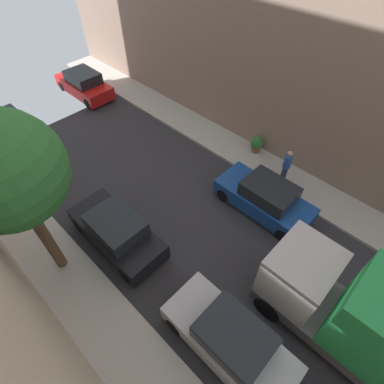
{
  "coord_description": "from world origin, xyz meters",
  "views": [
    {
      "loc": [
        -5.45,
        -0.21,
        10.3
      ],
      "look_at": [
        0.94,
        5.96,
        0.5
      ],
      "focal_mm": 27.97,
      "sensor_mm": 36.0,
      "label": 1
    }
  ],
  "objects_px": {
    "parked_car_right_2": "(265,198)",
    "street_tree_0": "(4,173)",
    "parked_car_left_4": "(11,130)",
    "pedestrian": "(287,165)",
    "potted_plant_2": "(257,144)",
    "parked_car_left_2": "(230,340)",
    "parked_car_left_3": "(117,231)",
    "parked_car_right_3": "(84,84)"
  },
  "relations": [
    {
      "from": "parked_car_right_2",
      "to": "street_tree_0",
      "type": "xyz_separation_m",
      "value": [
        -7.54,
        3.83,
        4.19
      ]
    },
    {
      "from": "street_tree_0",
      "to": "potted_plant_2",
      "type": "relative_size",
      "value": 7.49
    },
    {
      "from": "parked_car_left_3",
      "to": "parked_car_right_2",
      "type": "height_order",
      "value": "same"
    },
    {
      "from": "parked_car_left_3",
      "to": "potted_plant_2",
      "type": "height_order",
      "value": "parked_car_left_3"
    },
    {
      "from": "parked_car_right_3",
      "to": "parked_car_left_2",
      "type": "bearing_deg",
      "value": -108.16
    },
    {
      "from": "parked_car_left_3",
      "to": "parked_car_right_3",
      "type": "bearing_deg",
      "value": 63.49
    },
    {
      "from": "parked_car_left_2",
      "to": "street_tree_0",
      "type": "relative_size",
      "value": 0.65
    },
    {
      "from": "parked_car_right_2",
      "to": "parked_car_right_3",
      "type": "xyz_separation_m",
      "value": [
        0.0,
        13.98,
        0.0
      ]
    },
    {
      "from": "parked_car_right_2",
      "to": "parked_car_left_4",
      "type": "bearing_deg",
      "value": 113.22
    },
    {
      "from": "parked_car_left_2",
      "to": "parked_car_right_3",
      "type": "xyz_separation_m",
      "value": [
        5.4,
        16.46,
        0.0
      ]
    },
    {
      "from": "parked_car_right_2",
      "to": "street_tree_0",
      "type": "distance_m",
      "value": 9.43
    },
    {
      "from": "parked_car_right_2",
      "to": "pedestrian",
      "type": "xyz_separation_m",
      "value": [
        2.04,
        0.31,
        0.35
      ]
    },
    {
      "from": "pedestrian",
      "to": "street_tree_0",
      "type": "relative_size",
      "value": 0.27
    },
    {
      "from": "parked_car_left_2",
      "to": "parked_car_right_3",
      "type": "relative_size",
      "value": 1.0
    },
    {
      "from": "parked_car_left_3",
      "to": "potted_plant_2",
      "type": "xyz_separation_m",
      "value": [
        8.26,
        -0.68,
        -0.1
      ]
    },
    {
      "from": "parked_car_left_3",
      "to": "parked_car_right_2",
      "type": "relative_size",
      "value": 1.0
    },
    {
      "from": "parked_car_right_2",
      "to": "street_tree_0",
      "type": "relative_size",
      "value": 0.65
    },
    {
      "from": "parked_car_right_3",
      "to": "street_tree_0",
      "type": "distance_m",
      "value": 13.32
    },
    {
      "from": "street_tree_0",
      "to": "potted_plant_2",
      "type": "distance_m",
      "value": 11.33
    },
    {
      "from": "parked_car_left_4",
      "to": "potted_plant_2",
      "type": "height_order",
      "value": "parked_car_left_4"
    },
    {
      "from": "parked_car_left_4",
      "to": "parked_car_right_3",
      "type": "distance_m",
      "value": 5.58
    },
    {
      "from": "pedestrian",
      "to": "parked_car_left_2",
      "type": "bearing_deg",
      "value": -159.43
    },
    {
      "from": "parked_car_right_2",
      "to": "pedestrian",
      "type": "relative_size",
      "value": 2.44
    },
    {
      "from": "pedestrian",
      "to": "street_tree_0",
      "type": "bearing_deg",
      "value": 159.8
    },
    {
      "from": "street_tree_0",
      "to": "potted_plant_2",
      "type": "xyz_separation_m",
      "value": [
        10.4,
        -1.35,
        -4.29
      ]
    },
    {
      "from": "pedestrian",
      "to": "parked_car_left_3",
      "type": "bearing_deg",
      "value": 159.07
    },
    {
      "from": "parked_car_left_4",
      "to": "pedestrian",
      "type": "distance_m",
      "value": 14.36
    },
    {
      "from": "parked_car_left_3",
      "to": "pedestrian",
      "type": "height_order",
      "value": "pedestrian"
    },
    {
      "from": "pedestrian",
      "to": "potted_plant_2",
      "type": "xyz_separation_m",
      "value": [
        0.83,
        2.17,
        -0.45
      ]
    },
    {
      "from": "parked_car_right_3",
      "to": "pedestrian",
      "type": "relative_size",
      "value": 2.44
    },
    {
      "from": "pedestrian",
      "to": "potted_plant_2",
      "type": "distance_m",
      "value": 2.36
    },
    {
      "from": "parked_car_left_2",
      "to": "potted_plant_2",
      "type": "distance_m",
      "value": 9.64
    },
    {
      "from": "parked_car_left_4",
      "to": "parked_car_right_2",
      "type": "xyz_separation_m",
      "value": [
        5.4,
        -12.59,
        0.0
      ]
    },
    {
      "from": "street_tree_0",
      "to": "pedestrian",
      "type": "bearing_deg",
      "value": -20.2
    },
    {
      "from": "parked_car_left_2",
      "to": "parked_car_right_2",
      "type": "relative_size",
      "value": 1.0
    },
    {
      "from": "potted_plant_2",
      "to": "parked_car_left_2",
      "type": "bearing_deg",
      "value": -149.04
    },
    {
      "from": "parked_car_left_4",
      "to": "parked_car_right_3",
      "type": "bearing_deg",
      "value": 14.43
    },
    {
      "from": "parked_car_left_3",
      "to": "parked_car_right_2",
      "type": "distance_m",
      "value": 6.25
    },
    {
      "from": "parked_car_left_2",
      "to": "street_tree_0",
      "type": "bearing_deg",
      "value": 108.69
    },
    {
      "from": "pedestrian",
      "to": "street_tree_0",
      "type": "xyz_separation_m",
      "value": [
        -9.57,
        3.52,
        3.84
      ]
    },
    {
      "from": "parked_car_left_2",
      "to": "parked_car_right_2",
      "type": "height_order",
      "value": "same"
    },
    {
      "from": "parked_car_left_4",
      "to": "pedestrian",
      "type": "height_order",
      "value": "pedestrian"
    }
  ]
}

